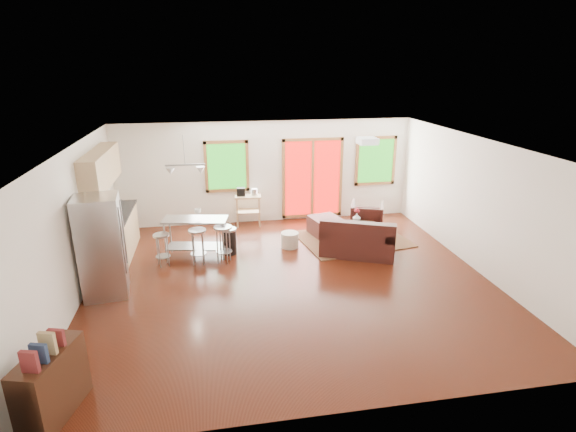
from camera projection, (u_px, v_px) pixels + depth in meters
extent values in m
cube|color=black|center=(291.00, 281.00, 8.62)|extent=(7.50, 7.00, 0.02)
cube|color=white|center=(291.00, 145.00, 7.77)|extent=(7.50, 7.00, 0.02)
cube|color=white|center=(266.00, 172.00, 11.46)|extent=(7.50, 0.02, 2.60)
cube|color=white|center=(72.00, 228.00, 7.58)|extent=(0.02, 7.00, 2.60)
cube|color=white|center=(479.00, 205.00, 8.80)|extent=(0.02, 7.00, 2.60)
cube|color=white|center=(348.00, 318.00, 4.92)|extent=(7.50, 0.02, 2.60)
cube|color=#144F10|center=(227.00, 166.00, 11.19)|extent=(0.94, 0.02, 1.14)
cube|color=brown|center=(226.00, 142.00, 10.99)|extent=(1.10, 0.05, 0.08)
cube|color=brown|center=(228.00, 190.00, 11.38)|extent=(1.10, 0.05, 0.08)
cube|color=brown|center=(206.00, 167.00, 11.10)|extent=(0.08, 0.05, 1.30)
cube|color=brown|center=(247.00, 166.00, 11.27)|extent=(0.08, 0.05, 1.30)
cube|color=#A40C08|center=(312.00, 178.00, 11.67)|extent=(1.44, 0.02, 1.94)
cube|color=brown|center=(313.00, 140.00, 11.35)|extent=(1.60, 0.05, 0.08)
cube|color=brown|center=(312.00, 215.00, 12.00)|extent=(1.60, 0.05, 0.08)
cube|color=brown|center=(284.00, 180.00, 11.55)|extent=(0.08, 0.05, 2.10)
cube|color=brown|center=(341.00, 177.00, 11.80)|extent=(0.08, 0.05, 2.10)
cube|color=brown|center=(312.00, 178.00, 11.67)|extent=(0.08, 0.05, 1.94)
cube|color=#144F10|center=(376.00, 161.00, 11.82)|extent=(0.94, 0.02, 1.14)
cube|color=brown|center=(377.00, 138.00, 11.62)|extent=(1.10, 0.05, 0.08)
cube|color=brown|center=(374.00, 183.00, 12.02)|extent=(1.10, 0.05, 0.08)
cube|color=brown|center=(357.00, 162.00, 11.74)|extent=(0.08, 0.05, 1.30)
cube|color=brown|center=(394.00, 160.00, 11.91)|extent=(0.08, 0.05, 1.30)
cube|color=#43552F|center=(352.00, 239.00, 10.59)|extent=(2.66, 2.20, 0.02)
cube|color=black|center=(358.00, 244.00, 9.76)|extent=(1.79, 1.44, 0.44)
cube|color=black|center=(357.00, 231.00, 9.31)|extent=(1.52, 0.81, 0.40)
cube|color=black|center=(327.00, 228.00, 9.81)|extent=(0.54, 0.90, 0.17)
cube|color=black|center=(391.00, 233.00, 9.51)|extent=(0.54, 0.90, 0.17)
cube|color=black|center=(343.00, 230.00, 9.79)|extent=(0.82, 0.78, 0.13)
cube|color=black|center=(375.00, 232.00, 9.64)|extent=(0.82, 0.78, 0.13)
cube|color=black|center=(355.00, 225.00, 10.43)|extent=(1.08, 0.72, 0.04)
cube|color=black|center=(342.00, 238.00, 10.18)|extent=(0.07, 0.07, 0.37)
cube|color=black|center=(376.00, 234.00, 10.40)|extent=(0.07, 0.07, 0.37)
cube|color=black|center=(334.00, 231.00, 10.58)|extent=(0.07, 0.07, 0.37)
cube|color=black|center=(367.00, 228.00, 10.81)|extent=(0.07, 0.07, 0.37)
imported|color=black|center=(367.00, 215.00, 11.02)|extent=(0.98, 0.95, 0.79)
cube|color=black|center=(325.00, 226.00, 10.83)|extent=(0.80, 0.80, 0.44)
cylinder|color=beige|center=(290.00, 240.00, 10.10)|extent=(0.49, 0.49, 0.34)
imported|color=silver|center=(357.00, 218.00, 10.58)|extent=(0.23, 0.24, 0.19)
sphere|color=#B52533|center=(358.00, 211.00, 10.54)|extent=(0.09, 0.09, 0.07)
sphere|color=#B52533|center=(356.00, 211.00, 10.50)|extent=(0.09, 0.09, 0.07)
sphere|color=#B52533|center=(357.00, 209.00, 10.55)|extent=(0.09, 0.09, 0.07)
cube|color=tan|center=(116.00, 237.00, 9.49)|extent=(0.60, 2.20, 0.90)
cube|color=black|center=(113.00, 216.00, 9.34)|extent=(0.64, 2.24, 0.04)
cube|color=tan|center=(101.00, 168.00, 8.98)|extent=(0.36, 2.20, 0.70)
cylinder|color=#B7BABC|center=(108.00, 219.00, 8.83)|extent=(0.12, 0.12, 0.18)
cube|color=black|center=(116.00, 205.00, 9.67)|extent=(0.22, 0.18, 0.20)
cube|color=#B7BABC|center=(101.00, 247.00, 7.82)|extent=(0.81, 0.79, 1.83)
cube|color=gray|center=(123.00, 245.00, 7.91)|extent=(0.10, 0.67, 1.78)
cylinder|color=gray|center=(122.00, 241.00, 7.67)|extent=(0.03, 0.03, 1.22)
cylinder|color=gray|center=(124.00, 232.00, 8.07)|extent=(0.03, 0.03, 1.22)
cube|color=#B7BABC|center=(195.00, 220.00, 9.42)|extent=(1.42, 0.78, 0.04)
cube|color=gray|center=(197.00, 246.00, 9.62)|extent=(1.32, 0.69, 0.03)
cylinder|color=gray|center=(165.00, 242.00, 9.37)|extent=(0.04, 0.04, 0.81)
cylinder|color=gray|center=(223.00, 242.00, 9.36)|extent=(0.04, 0.04, 0.81)
cylinder|color=gray|center=(170.00, 235.00, 9.76)|extent=(0.04, 0.04, 0.81)
cylinder|color=gray|center=(226.00, 235.00, 9.75)|extent=(0.04, 0.04, 0.81)
imported|color=white|center=(198.00, 210.00, 9.41)|extent=(0.16, 0.15, 0.13)
cylinder|color=#B7BABC|center=(161.00, 235.00, 9.02)|extent=(0.41, 0.41, 0.04)
cylinder|color=gray|center=(166.00, 249.00, 9.24)|extent=(0.03, 0.03, 0.65)
cylinder|color=gray|center=(157.00, 250.00, 9.16)|extent=(0.03, 0.03, 0.65)
cylinder|color=gray|center=(159.00, 253.00, 9.02)|extent=(0.03, 0.03, 0.65)
cylinder|color=gray|center=(168.00, 252.00, 9.09)|extent=(0.03, 0.03, 0.65)
cylinder|color=gray|center=(163.00, 256.00, 9.17)|extent=(0.37, 0.37, 0.01)
cylinder|color=#B7BABC|center=(197.00, 231.00, 9.08)|extent=(0.38, 0.38, 0.04)
cylinder|color=gray|center=(203.00, 246.00, 9.30)|extent=(0.03, 0.03, 0.71)
cylinder|color=gray|center=(194.00, 246.00, 9.28)|extent=(0.03, 0.03, 0.71)
cylinder|color=gray|center=(193.00, 250.00, 9.10)|extent=(0.03, 0.03, 0.71)
cylinder|color=gray|center=(203.00, 249.00, 9.12)|extent=(0.03, 0.03, 0.71)
cylinder|color=gray|center=(199.00, 253.00, 9.24)|extent=(0.34, 0.34, 0.02)
cylinder|color=#B7BABC|center=(223.00, 227.00, 9.16)|extent=(0.48, 0.48, 0.04)
cylinder|color=gray|center=(230.00, 244.00, 9.36)|extent=(0.03, 0.03, 0.74)
cylinder|color=gray|center=(221.00, 243.00, 9.40)|extent=(0.03, 0.03, 0.74)
cylinder|color=gray|center=(217.00, 247.00, 9.21)|extent=(0.03, 0.03, 0.74)
cylinder|color=gray|center=(227.00, 248.00, 9.17)|extent=(0.03, 0.03, 0.74)
cylinder|color=gray|center=(224.00, 251.00, 9.33)|extent=(0.44, 0.44, 0.02)
cylinder|color=black|center=(229.00, 242.00, 9.73)|extent=(0.32, 0.32, 0.54)
cylinder|color=#B7BABC|center=(229.00, 229.00, 9.63)|extent=(0.33, 0.33, 0.05)
cube|color=tan|center=(248.00, 196.00, 11.28)|extent=(0.68, 0.47, 0.04)
cube|color=tan|center=(248.00, 211.00, 11.41)|extent=(0.64, 0.44, 0.03)
cube|color=tan|center=(237.00, 213.00, 11.22)|extent=(0.04, 0.04, 0.78)
cube|color=tan|center=(260.00, 212.00, 11.27)|extent=(0.04, 0.04, 0.78)
cube|color=tan|center=(237.00, 209.00, 11.53)|extent=(0.04, 0.04, 0.78)
cube|color=tan|center=(259.00, 208.00, 11.58)|extent=(0.04, 0.04, 0.78)
cube|color=black|center=(241.00, 192.00, 11.22)|extent=(0.22, 0.20, 0.20)
cylinder|color=#B7BABC|center=(254.00, 192.00, 11.26)|extent=(0.16, 0.16, 0.17)
cube|color=black|center=(52.00, 384.00, 5.20)|extent=(0.62, 1.02, 0.85)
cube|color=maroon|center=(29.00, 362.00, 4.72)|extent=(0.20, 0.10, 0.25)
cube|color=navy|center=(39.00, 353.00, 4.87)|extent=(0.20, 0.10, 0.23)
cube|color=tan|center=(48.00, 343.00, 5.02)|extent=(0.20, 0.10, 0.28)
cube|color=maroon|center=(56.00, 337.00, 5.18)|extent=(0.20, 0.10, 0.21)
cube|color=white|center=(367.00, 141.00, 8.61)|extent=(0.35, 0.35, 0.12)
cylinder|color=gray|center=(184.00, 150.00, 8.95)|extent=(0.02, 0.02, 0.60)
cube|color=gray|center=(185.00, 165.00, 9.05)|extent=(0.80, 0.04, 0.03)
cone|color=#B7BABC|center=(170.00, 171.00, 9.04)|extent=(0.18, 0.18, 0.14)
cone|color=#B7BABC|center=(201.00, 170.00, 9.14)|extent=(0.18, 0.18, 0.14)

